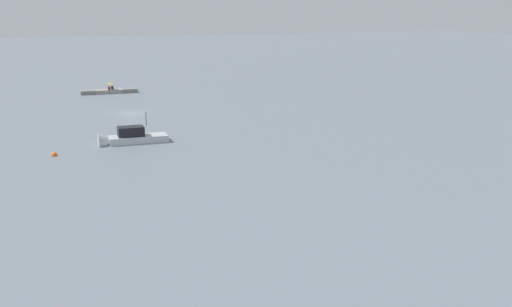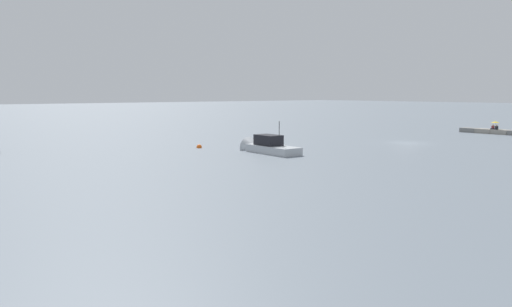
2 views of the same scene
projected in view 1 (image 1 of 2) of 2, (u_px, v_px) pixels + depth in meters
name	position (u px, v px, depth m)	size (l,w,h in m)	color
ground_plane	(130.00, 113.00, 85.05)	(500.00, 500.00, 0.00)	slate
seawall_pier	(109.00, 91.00, 104.80)	(9.68, 1.82, 0.68)	slate
person_seated_dark_left	(112.00, 88.00, 104.69)	(0.40, 0.60, 0.73)	#1E2333
person_seated_maroon_right	(109.00, 88.00, 104.50)	(0.40, 0.60, 0.73)	#1E2333
umbrella_open_yellow	(110.00, 83.00, 104.55)	(1.16, 1.16, 1.26)	black
motorboat_grey_far	(127.00, 139.00, 65.88)	(7.52, 2.52, 4.18)	#ADB2B7
mooring_buoy_near	(54.00, 155.00, 60.37)	(0.59, 0.59, 0.59)	#EA5914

